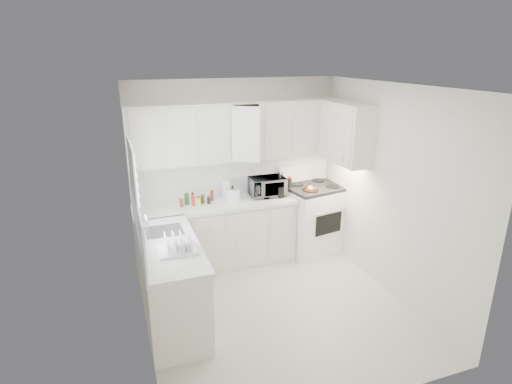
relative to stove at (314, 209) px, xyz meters
name	(u,v)px	position (x,y,z in m)	size (l,w,h in m)	color
floor	(275,307)	(-1.14, -1.28, -0.66)	(3.20, 3.20, 0.00)	#B9B6A9
ceiling	(279,86)	(-1.14, -1.28, 1.94)	(3.20, 3.20, 0.00)	white
wall_back	(235,170)	(-1.14, 0.32, 0.64)	(3.00, 3.00, 0.00)	beige
wall_front	(356,275)	(-1.14, -2.88, 0.64)	(3.00, 3.00, 0.00)	beige
wall_left	(138,224)	(-2.64, -1.28, 0.64)	(3.20, 3.20, 0.00)	beige
wall_right	(390,192)	(0.36, -1.28, 0.64)	(3.20, 3.20, 0.00)	beige
window_blinds	(135,190)	(-2.62, -0.93, 0.89)	(0.06, 0.96, 1.06)	white
lower_cabinets_back	(216,235)	(-1.53, 0.02, -0.21)	(2.22, 0.60, 0.90)	beige
lower_cabinets_left	(171,284)	(-2.34, -1.08, -0.21)	(0.60, 1.60, 0.90)	beige
countertop_back	(215,204)	(-1.53, 0.01, 0.26)	(2.24, 0.64, 0.05)	silver
countertop_left	(169,245)	(-2.33, -1.08, 0.26)	(0.64, 1.62, 0.05)	silver
backsplash_back	(236,175)	(-1.14, 0.31, 0.56)	(2.98, 0.02, 0.55)	silver
backsplash_left	(138,224)	(-2.63, -1.08, 0.56)	(0.02, 1.60, 0.55)	silver
upper_cabinets_back	(238,160)	(-1.14, 0.16, 0.84)	(3.00, 0.33, 0.80)	beige
upper_cabinets_right	(344,162)	(0.20, -0.46, 0.84)	(0.33, 0.90, 0.80)	beige
sink	(164,222)	(-2.33, -0.73, 0.41)	(0.42, 0.38, 0.30)	gray
stove	(314,209)	(0.00, 0.00, 0.00)	(0.86, 0.71, 1.33)	white
tea_kettle	(309,190)	(-0.18, -0.16, 0.38)	(0.23, 0.20, 0.22)	#9F402B
frying_pan	(320,186)	(0.18, 0.16, 0.30)	(0.25, 0.42, 0.04)	black
microwave	(267,185)	(-0.74, 0.05, 0.45)	(0.50, 0.28, 0.34)	gray
rice_cooker	(233,193)	(-1.27, 0.02, 0.39)	(0.21, 0.21, 0.21)	white
paper_towel	(226,189)	(-1.32, 0.15, 0.42)	(0.12, 0.12, 0.27)	white
utensil_crock	(280,184)	(-0.59, -0.07, 0.48)	(0.13, 0.13, 0.39)	black
dish_rack	(177,242)	(-2.27, -1.31, 0.40)	(0.40, 0.30, 0.22)	white
spice_left_0	(180,199)	(-1.99, 0.14, 0.35)	(0.06, 0.06, 0.13)	brown
spice_left_1	(187,201)	(-1.91, 0.05, 0.35)	(0.06, 0.06, 0.13)	#226624
spice_left_2	(191,198)	(-1.84, 0.14, 0.35)	(0.06, 0.06, 0.13)	red
spice_left_3	(198,199)	(-1.76, 0.05, 0.35)	(0.06, 0.06, 0.13)	#CCEE38
spice_left_4	(202,197)	(-1.69, 0.14, 0.35)	(0.06, 0.06, 0.13)	#4E4016
spice_left_5	(208,198)	(-1.61, 0.05, 0.35)	(0.06, 0.06, 0.13)	black
spice_left_6	(212,196)	(-1.54, 0.14, 0.35)	(0.06, 0.06, 0.13)	brown
sauce_right_0	(276,186)	(-0.56, 0.18, 0.38)	(0.06, 0.06, 0.19)	red
sauce_right_1	(281,186)	(-0.50, 0.12, 0.38)	(0.06, 0.06, 0.19)	#CCEE38
sauce_right_2	(282,185)	(-0.45, 0.18, 0.38)	(0.06, 0.06, 0.19)	#4E4016
sauce_right_3	(287,186)	(-0.39, 0.12, 0.38)	(0.06, 0.06, 0.19)	black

